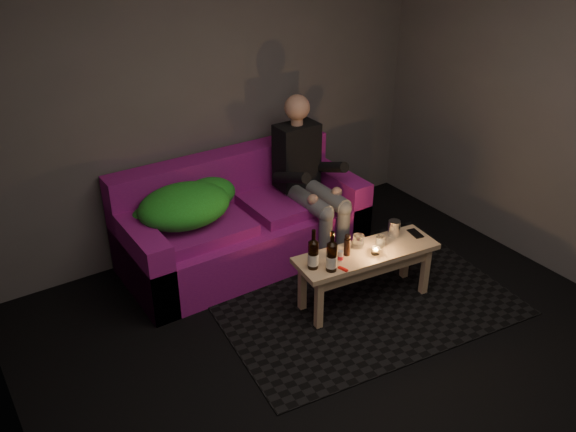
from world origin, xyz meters
The scene contains 17 objects.
floor centered at (0.00, 0.00, 0.00)m, with size 4.50×4.50×0.00m, color black.
room centered at (0.00, 0.47, 1.64)m, with size 4.50×4.50×4.50m.
rug centered at (0.45, 0.82, 0.00)m, with size 2.16×1.57×0.01m, color black.
sofa centered at (-0.01, 1.82, 0.31)m, with size 1.97×0.89×0.85m.
green_blanket centered at (-0.47, 1.81, 0.64)m, with size 0.87×0.59×0.30m.
person centered at (0.54, 1.66, 0.68)m, with size 0.36×0.82×1.32m.
coffee_table centered at (0.45, 0.77, 0.36)m, with size 1.11×0.47×0.44m.
beer_bottle_a centered at (-0.01, 0.81, 0.55)m, with size 0.08×0.08×0.30m.
beer_bottle_b centered at (0.08, 0.71, 0.55)m, with size 0.08×0.08×0.30m.
salt_shaker centered at (0.20, 0.77, 0.48)m, with size 0.04×0.04×0.08m, color silver.
pepper_mill centered at (0.29, 0.81, 0.51)m, with size 0.05×0.05×0.13m, color black.
tumbler_back centered at (0.43, 0.85, 0.49)m, with size 0.08×0.08×0.10m, color white.
tealight centered at (0.47, 0.71, 0.47)m, with size 0.06×0.06×0.05m.
tumbler_front centered at (0.57, 0.76, 0.48)m, with size 0.07×0.07×0.08m, color white.
steel_cup centered at (0.76, 0.83, 0.50)m, with size 0.09×0.09×0.12m, color silver.
smartphone centered at (0.91, 0.75, 0.45)m, with size 0.07×0.14×0.01m, color black.
red_lighter centered at (0.15, 0.67, 0.45)m, with size 0.02×0.08×0.01m, color red.
Camera 1 is at (-2.10, -2.05, 2.77)m, focal length 38.00 mm.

